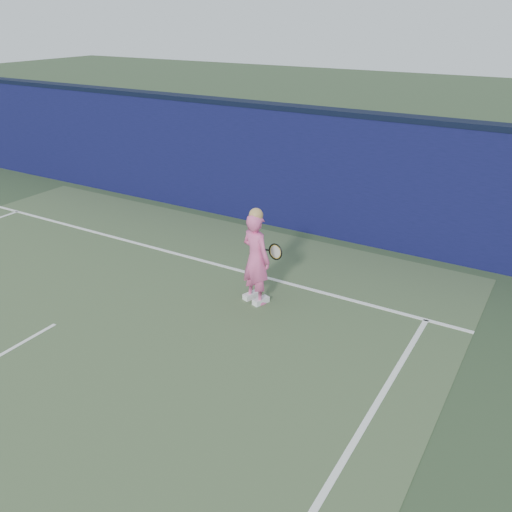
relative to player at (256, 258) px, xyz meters
The scene contains 4 objects.
backstop_wall 4.02m from the player, 124.10° to the left, with size 24.00×0.40×2.50m, color #0C0F38.
wall_cap 4.37m from the player, 124.10° to the left, with size 24.00×0.42×0.10m, color black.
player is the anchor object (origin of this frame).
racket 0.42m from the player, 74.53° to the left, with size 0.48×0.25×0.28m.
Camera 1 is at (6.21, -3.48, 4.34)m, focal length 38.00 mm.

